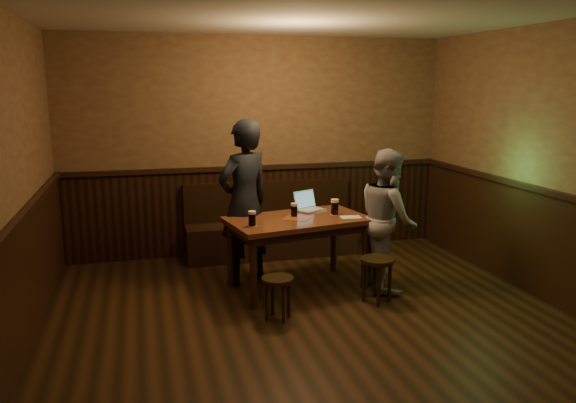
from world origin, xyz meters
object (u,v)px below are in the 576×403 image
(stool_left, at_px, (278,286))
(pint_left, at_px, (252,219))
(person_grey, at_px, (388,219))
(pub_table, at_px, (297,227))
(laptop, at_px, (308,205))
(pint_right, at_px, (335,207))
(person_suit, at_px, (244,202))
(stool_right, at_px, (377,267))
(bench, at_px, (271,232))
(pint_mid, at_px, (294,210))

(stool_left, height_order, pint_left, pint_left)
(pint_left, distance_m, person_grey, 1.50)
(person_grey, bearing_deg, pub_table, 86.53)
(stool_left, distance_m, laptop, 1.37)
(pint_right, height_order, person_suit, person_suit)
(stool_left, distance_m, stool_right, 1.10)
(stool_left, bearing_deg, bench, 78.59)
(laptop, bearing_deg, stool_right, -90.90)
(pub_table, xyz_separation_m, pint_left, (-0.54, -0.23, 0.18))
(laptop, bearing_deg, person_grey, -62.82)
(stool_right, relative_size, laptop, 1.21)
(bench, distance_m, person_grey, 1.80)
(pint_left, relative_size, pint_mid, 1.04)
(person_suit, bearing_deg, laptop, 151.63)
(bench, distance_m, pint_mid, 1.32)
(pub_table, relative_size, person_suit, 0.88)
(laptop, bearing_deg, person_suit, 152.64)
(pint_right, bearing_deg, laptop, 125.36)
(stool_right, bearing_deg, person_grey, 54.45)
(pub_table, relative_size, pint_left, 10.16)
(pint_mid, xyz_separation_m, person_suit, (-0.49, 0.29, 0.05))
(bench, height_order, person_suit, person_suit)
(laptop, relative_size, person_grey, 0.25)
(bench, bearing_deg, pint_left, -109.97)
(person_suit, bearing_deg, pint_mid, 121.99)
(stool_left, relative_size, laptop, 1.08)
(bench, height_order, stool_left, bench)
(stool_right, height_order, pint_right, pint_right)
(bench, relative_size, stool_left, 5.30)
(pub_table, height_order, laptop, laptop)
(bench, xyz_separation_m, person_grey, (0.96, -1.46, 0.45))
(bench, height_order, pint_mid, bench)
(stool_left, bearing_deg, pint_left, 103.69)
(pint_mid, bearing_deg, stool_left, -115.23)
(laptop, distance_m, person_suit, 0.74)
(pint_right, distance_m, person_grey, 0.59)
(stool_left, height_order, person_grey, person_grey)
(pint_right, distance_m, laptop, 0.37)
(person_suit, height_order, person_grey, person_suit)
(pint_right, bearing_deg, pint_mid, 177.25)
(pub_table, height_order, person_suit, person_suit)
(bench, distance_m, pint_left, 1.67)
(bench, relative_size, pint_mid, 14.55)
(pint_left, distance_m, pint_mid, 0.59)
(pint_mid, distance_m, pint_right, 0.46)
(laptop, bearing_deg, pint_right, -81.35)
(bench, bearing_deg, pub_table, -90.00)
(pub_table, xyz_separation_m, laptop, (0.22, 0.34, 0.16))
(pint_left, xyz_separation_m, pint_right, (0.97, 0.26, 0.01))
(pint_mid, bearing_deg, pint_left, -151.15)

